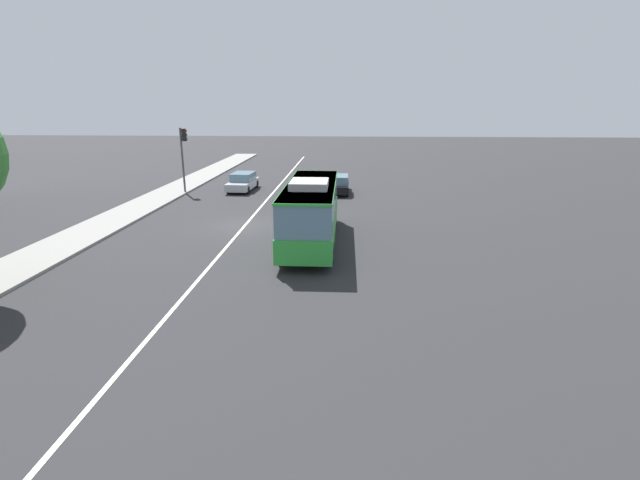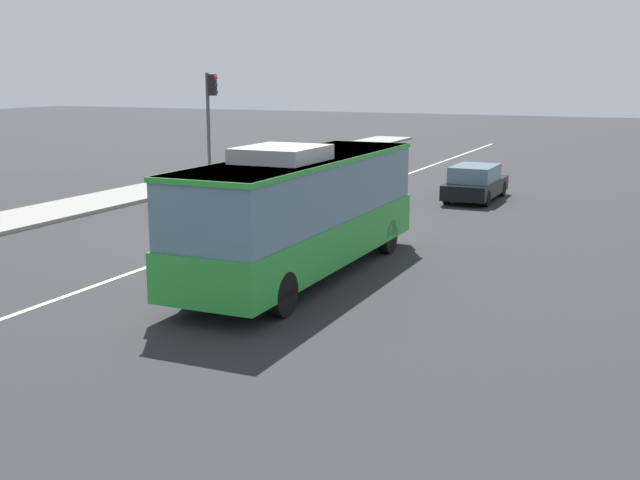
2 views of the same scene
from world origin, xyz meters
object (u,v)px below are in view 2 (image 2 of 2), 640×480
at_px(sedan_black, 475,183).
at_px(traffic_light_mid_block, 211,109).
at_px(sedan_silver, 309,171).
at_px(transit_bus, 303,207).

relative_size(sedan_black, traffic_light_mid_block, 0.87).
height_order(sedan_black, sedan_silver, same).
xyz_separation_m(sedan_black, traffic_light_mid_block, (-0.75, 12.28, 2.84)).
distance_m(sedan_black, sedan_silver, 8.01).
distance_m(sedan_black, traffic_light_mid_block, 12.63).
bearing_deg(traffic_light_mid_block, sedan_silver, 17.62).
distance_m(transit_bus, traffic_light_mid_block, 17.71).
bearing_deg(traffic_light_mid_block, transit_bus, -52.27).
xyz_separation_m(transit_bus, traffic_light_mid_block, (13.56, 11.25, 1.75)).
height_order(transit_bus, sedan_black, transit_bus).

